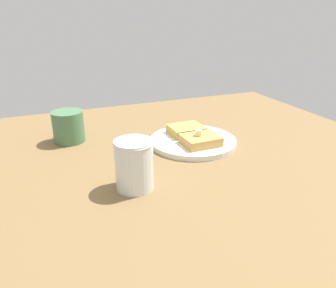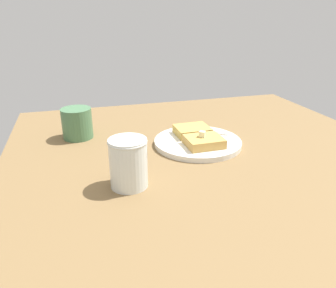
# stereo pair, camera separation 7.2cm
# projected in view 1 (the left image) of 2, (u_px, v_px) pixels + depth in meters

# --- Properties ---
(table_surface) EXTENTS (0.95, 0.95, 0.03)m
(table_surface) POSITION_uv_depth(u_px,v_px,m) (206.00, 157.00, 0.80)
(table_surface) COLOR brown
(table_surface) RESTS_ON ground
(plate) EXTENTS (0.22, 0.22, 0.01)m
(plate) POSITION_uv_depth(u_px,v_px,m) (193.00, 141.00, 0.84)
(plate) COLOR silver
(plate) RESTS_ON table_surface
(toast_slice_left) EXTENTS (0.07, 0.09, 0.02)m
(toast_slice_left) POSITION_uv_depth(u_px,v_px,m) (201.00, 140.00, 0.80)
(toast_slice_left) COLOR tan
(toast_slice_left) RESTS_ON plate
(toast_slice_middle) EXTENTS (0.07, 0.09, 0.02)m
(toast_slice_middle) POSITION_uv_depth(u_px,v_px,m) (186.00, 130.00, 0.86)
(toast_slice_middle) COLOR gold
(toast_slice_middle) RESTS_ON plate
(butter_pat_primary) EXTENTS (0.02, 0.02, 0.01)m
(butter_pat_primary) POSITION_uv_depth(u_px,v_px,m) (199.00, 133.00, 0.79)
(butter_pat_primary) COLOR beige
(butter_pat_primary) RESTS_ON toast_slice_left
(fork) EXTENTS (0.11, 0.14, 0.00)m
(fork) POSITION_uv_depth(u_px,v_px,m) (195.00, 129.00, 0.89)
(fork) COLOR silver
(fork) RESTS_ON plate
(syrup_jar) EXTENTS (0.07, 0.07, 0.10)m
(syrup_jar) POSITION_uv_depth(u_px,v_px,m) (134.00, 167.00, 0.62)
(syrup_jar) COLOR #59240E
(syrup_jar) RESTS_ON table_surface
(coffee_mug) EXTENTS (0.11, 0.08, 0.08)m
(coffee_mug) POSITION_uv_depth(u_px,v_px,m) (68.00, 126.00, 0.84)
(coffee_mug) COLOR #48764E
(coffee_mug) RESTS_ON table_surface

